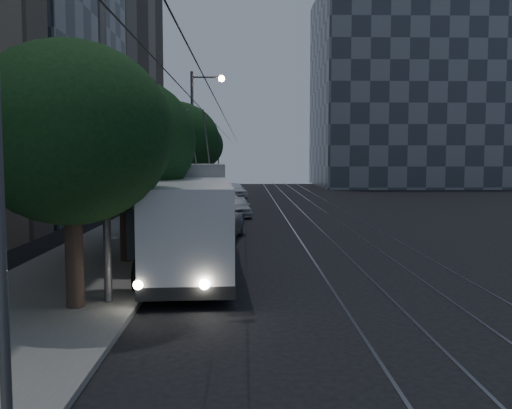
{
  "coord_description": "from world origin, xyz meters",
  "views": [
    {
      "loc": [
        -2.29,
        -17.02,
        3.93
      ],
      "look_at": [
        -1.87,
        3.27,
        2.16
      ],
      "focal_mm": 40.0,
      "sensor_mm": 36.0,
      "label": 1
    }
  ],
  "objects_px": {
    "car_white_c": "(223,199)",
    "car_white_d": "(234,190)",
    "car_white_b": "(219,201)",
    "streetlamp_far": "(198,128)",
    "streetlamp_near": "(120,75)",
    "pickup_silver": "(212,225)",
    "car_white_a": "(238,207)",
    "trolleybus": "(193,220)"
  },
  "relations": [
    {
      "from": "car_white_c",
      "to": "car_white_d",
      "type": "height_order",
      "value": "car_white_d"
    },
    {
      "from": "car_white_b",
      "to": "streetlamp_far",
      "type": "distance_m",
      "value": 5.45
    },
    {
      "from": "streetlamp_near",
      "to": "pickup_silver",
      "type": "bearing_deg",
      "value": 81.96
    },
    {
      "from": "pickup_silver",
      "to": "streetlamp_far",
      "type": "xyz_separation_m",
      "value": [
        -1.62,
        13.03,
        5.04
      ]
    },
    {
      "from": "car_white_a",
      "to": "car_white_c",
      "type": "xyz_separation_m",
      "value": [
        -1.15,
        6.12,
        0.02
      ]
    },
    {
      "from": "car_white_c",
      "to": "streetlamp_far",
      "type": "xyz_separation_m",
      "value": [
        -1.54,
        -3.12,
        5.09
      ]
    },
    {
      "from": "trolleybus",
      "to": "car_white_c",
      "type": "distance_m",
      "value": 22.29
    },
    {
      "from": "pickup_silver",
      "to": "streetlamp_near",
      "type": "bearing_deg",
      "value": -90.37
    },
    {
      "from": "car_white_a",
      "to": "car_white_c",
      "type": "relative_size",
      "value": 0.93
    },
    {
      "from": "car_white_a",
      "to": "car_white_c",
      "type": "bearing_deg",
      "value": 95.03
    },
    {
      "from": "trolleybus",
      "to": "car_white_a",
      "type": "distance_m",
      "value": 16.24
    },
    {
      "from": "streetlamp_near",
      "to": "car_white_b",
      "type": "bearing_deg",
      "value": 87.12
    },
    {
      "from": "car_white_c",
      "to": "pickup_silver",
      "type": "bearing_deg",
      "value": -111.07
    },
    {
      "from": "car_white_b",
      "to": "streetlamp_far",
      "type": "bearing_deg",
      "value": -125.12
    },
    {
      "from": "car_white_b",
      "to": "car_white_a",
      "type": "bearing_deg",
      "value": -62.07
    },
    {
      "from": "pickup_silver",
      "to": "car_white_a",
      "type": "xyz_separation_m",
      "value": [
        1.07,
        10.03,
        -0.07
      ]
    },
    {
      "from": "pickup_silver",
      "to": "car_white_c",
      "type": "distance_m",
      "value": 16.15
    },
    {
      "from": "car_white_b",
      "to": "car_white_d",
      "type": "height_order",
      "value": "car_white_d"
    },
    {
      "from": "streetlamp_near",
      "to": "car_white_d",
      "type": "bearing_deg",
      "value": 86.68
    },
    {
      "from": "car_white_c",
      "to": "car_white_d",
      "type": "bearing_deg",
      "value": 64.97
    },
    {
      "from": "trolleybus",
      "to": "streetlamp_far",
      "type": "relative_size",
      "value": 1.26
    },
    {
      "from": "car_white_b",
      "to": "car_white_c",
      "type": "bearing_deg",
      "value": 92.44
    },
    {
      "from": "car_white_c",
      "to": "streetlamp_far",
      "type": "distance_m",
      "value": 6.16
    },
    {
      "from": "car_white_a",
      "to": "streetlamp_far",
      "type": "height_order",
      "value": "streetlamp_far"
    },
    {
      "from": "car_white_c",
      "to": "streetlamp_near",
      "type": "bearing_deg",
      "value": -114.55
    },
    {
      "from": "car_white_a",
      "to": "streetlamp_near",
      "type": "xyz_separation_m",
      "value": [
        -2.69,
        -21.51,
        5.26
      ]
    },
    {
      "from": "pickup_silver",
      "to": "car_white_a",
      "type": "height_order",
      "value": "pickup_silver"
    },
    {
      "from": "trolleybus",
      "to": "pickup_silver",
      "type": "xyz_separation_m",
      "value": [
        0.33,
        6.12,
        -0.92
      ]
    },
    {
      "from": "streetlamp_near",
      "to": "streetlamp_far",
      "type": "bearing_deg",
      "value": 90.01
    },
    {
      "from": "car_white_a",
      "to": "car_white_b",
      "type": "relative_size",
      "value": 0.88
    },
    {
      "from": "trolleybus",
      "to": "streetlamp_near",
      "type": "relative_size",
      "value": 1.23
    },
    {
      "from": "streetlamp_near",
      "to": "streetlamp_far",
      "type": "height_order",
      "value": "streetlamp_near"
    },
    {
      "from": "trolleybus",
      "to": "car_white_b",
      "type": "relative_size",
      "value": 2.77
    },
    {
      "from": "streetlamp_far",
      "to": "trolleybus",
      "type": "bearing_deg",
      "value": -86.14
    },
    {
      "from": "car_white_b",
      "to": "streetlamp_near",
      "type": "xyz_separation_m",
      "value": [
        -1.3,
        -25.81,
        5.28
      ]
    },
    {
      "from": "car_white_b",
      "to": "streetlamp_near",
      "type": "height_order",
      "value": "streetlamp_near"
    },
    {
      "from": "car_white_a",
      "to": "car_white_d",
      "type": "xyz_separation_m",
      "value": [
        -0.51,
        16.0,
        0.07
      ]
    },
    {
      "from": "trolleybus",
      "to": "pickup_silver",
      "type": "distance_m",
      "value": 6.2
    },
    {
      "from": "car_white_d",
      "to": "streetlamp_far",
      "type": "height_order",
      "value": "streetlamp_far"
    },
    {
      "from": "streetlamp_far",
      "to": "car_white_d",
      "type": "bearing_deg",
      "value": 80.48
    },
    {
      "from": "car_white_a",
      "to": "car_white_b",
      "type": "distance_m",
      "value": 4.52
    },
    {
      "from": "trolleybus",
      "to": "car_white_a",
      "type": "relative_size",
      "value": 3.13
    }
  ]
}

